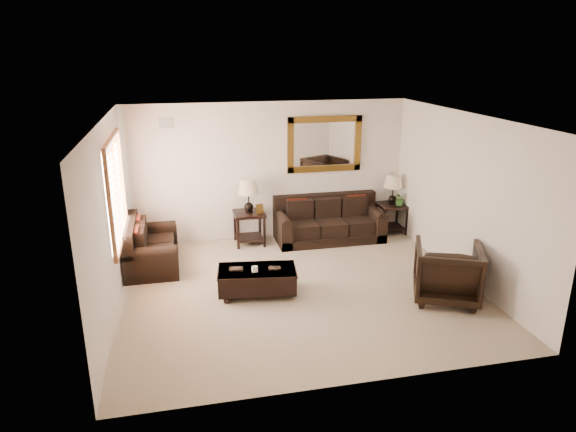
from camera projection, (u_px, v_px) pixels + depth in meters
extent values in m
cube|color=gray|center=(298.00, 289.00, 8.17)|extent=(5.50, 5.00, 0.01)
cube|color=white|center=(300.00, 118.00, 7.33)|extent=(5.50, 5.00, 0.01)
cube|color=beige|center=(269.00, 171.00, 10.07)|extent=(5.50, 0.01, 2.70)
cube|color=beige|center=(354.00, 276.00, 5.43)|extent=(5.50, 0.01, 2.70)
cube|color=beige|center=(108.00, 221.00, 7.18)|extent=(0.01, 5.00, 2.70)
cube|color=beige|center=(464.00, 197.00, 8.31)|extent=(0.01, 5.00, 2.70)
cube|color=white|center=(114.00, 190.00, 7.96)|extent=(0.01, 1.80, 1.50)
cube|color=brown|center=(111.00, 140.00, 7.72)|extent=(0.06, 1.96, 0.08)
cube|color=brown|center=(122.00, 238.00, 8.21)|extent=(0.06, 1.96, 0.08)
cube|color=brown|center=(110.00, 208.00, 7.09)|extent=(0.06, 0.08, 1.50)
cube|color=brown|center=(122.00, 176.00, 8.84)|extent=(0.06, 0.08, 1.50)
cube|color=brown|center=(117.00, 190.00, 7.97)|extent=(0.05, 0.05, 1.50)
cube|color=#49310E|center=(325.00, 144.00, 10.11)|extent=(1.50, 0.06, 1.10)
cube|color=white|center=(324.00, 144.00, 10.13)|extent=(1.26, 0.01, 0.86)
cube|color=#999999|center=(166.00, 123.00, 9.35)|extent=(0.25, 0.02, 0.18)
cube|color=black|center=(329.00, 236.00, 10.25)|extent=(2.11, 0.91, 0.17)
cube|color=black|center=(325.00, 204.00, 10.40)|extent=(2.11, 0.21, 0.43)
cube|color=black|center=(302.00, 228.00, 10.05)|extent=(0.54, 0.75, 0.26)
cube|color=black|center=(329.00, 226.00, 10.16)|extent=(0.54, 0.75, 0.26)
cube|color=black|center=(356.00, 224.00, 10.28)|extent=(0.54, 0.75, 0.26)
cube|color=black|center=(282.00, 231.00, 10.00)|extent=(0.21, 0.91, 0.51)
cylinder|color=black|center=(282.00, 219.00, 9.92)|extent=(0.21, 0.89, 0.21)
cube|color=black|center=(374.00, 224.00, 10.39)|extent=(0.21, 0.91, 0.51)
cylinder|color=black|center=(375.00, 212.00, 10.31)|extent=(0.21, 0.89, 0.21)
cube|color=#60180C|center=(297.00, 209.00, 10.11)|extent=(0.40, 0.18, 0.41)
cube|color=#60180C|center=(356.00, 205.00, 10.36)|extent=(0.40, 0.18, 0.41)
cube|color=black|center=(153.00, 261.00, 9.02)|extent=(0.89, 1.50, 0.17)
cube|color=black|center=(130.00, 234.00, 8.78)|extent=(0.21, 1.50, 0.42)
cube|color=black|center=(152.00, 256.00, 8.70)|extent=(0.73, 0.52, 0.25)
cube|color=black|center=(153.00, 245.00, 9.21)|extent=(0.73, 0.52, 0.25)
cube|color=black|center=(151.00, 267.00, 8.37)|extent=(0.89, 0.21, 0.50)
cylinder|color=black|center=(150.00, 253.00, 8.29)|extent=(0.87, 0.21, 0.21)
cube|color=black|center=(153.00, 240.00, 9.56)|extent=(0.89, 0.21, 0.50)
cylinder|color=black|center=(152.00, 227.00, 9.49)|extent=(0.87, 0.21, 0.21)
cube|color=#60180C|center=(139.00, 239.00, 8.52)|extent=(0.17, 0.39, 0.40)
cube|color=#60180C|center=(141.00, 227.00, 9.11)|extent=(0.17, 0.39, 0.40)
cube|color=black|center=(249.00, 214.00, 9.89)|extent=(0.59, 0.59, 0.05)
cube|color=black|center=(250.00, 237.00, 10.04)|extent=(0.50, 0.50, 0.03)
cylinder|color=black|center=(238.00, 235.00, 9.71)|extent=(0.05, 0.05, 0.59)
cylinder|color=black|center=(264.00, 233.00, 9.81)|extent=(0.05, 0.05, 0.59)
cylinder|color=black|center=(235.00, 226.00, 10.17)|extent=(0.05, 0.05, 0.59)
cylinder|color=black|center=(260.00, 224.00, 10.28)|extent=(0.05, 0.05, 0.59)
sphere|color=black|center=(249.00, 207.00, 9.85)|extent=(0.18, 0.18, 0.18)
cylinder|color=black|center=(249.00, 197.00, 9.79)|extent=(0.03, 0.03, 0.39)
cone|color=tan|center=(248.00, 186.00, 9.72)|extent=(0.41, 0.41, 0.28)
cube|color=#49310E|center=(260.00, 209.00, 9.79)|extent=(0.16, 0.11, 0.18)
cube|color=black|center=(392.00, 205.00, 10.52)|extent=(0.56, 0.56, 0.05)
cube|color=black|center=(391.00, 226.00, 10.67)|extent=(0.47, 0.47, 0.03)
cylinder|color=black|center=(385.00, 224.00, 10.35)|extent=(0.05, 0.05, 0.56)
cylinder|color=black|center=(407.00, 222.00, 10.44)|extent=(0.05, 0.05, 0.56)
cylinder|color=black|center=(376.00, 217.00, 10.79)|extent=(0.05, 0.05, 0.56)
cylinder|color=black|center=(397.00, 215.00, 10.89)|extent=(0.05, 0.05, 0.56)
sphere|color=black|center=(392.00, 199.00, 10.48)|extent=(0.17, 0.17, 0.17)
cylinder|color=black|center=(393.00, 191.00, 10.43)|extent=(0.02, 0.02, 0.37)
cone|color=tan|center=(394.00, 181.00, 10.36)|extent=(0.39, 0.39, 0.26)
sphere|color=black|center=(227.00, 300.00, 7.70)|extent=(0.11, 0.11, 0.11)
sphere|color=black|center=(292.00, 294.00, 7.91)|extent=(0.11, 0.11, 0.11)
sphere|color=black|center=(224.00, 287.00, 8.12)|extent=(0.11, 0.11, 0.11)
sphere|color=black|center=(285.00, 282.00, 8.33)|extent=(0.11, 0.11, 0.11)
cube|color=black|center=(257.00, 279.00, 7.95)|extent=(1.25, 0.79, 0.33)
cube|color=black|center=(257.00, 270.00, 7.91)|extent=(1.28, 0.80, 0.04)
cube|color=black|center=(236.00, 269.00, 7.87)|extent=(0.22, 0.16, 0.03)
cube|color=black|center=(275.00, 268.00, 7.91)|extent=(0.20, 0.15, 0.02)
cube|color=white|center=(255.00, 269.00, 7.79)|extent=(0.09, 0.06, 0.09)
imported|color=black|center=(447.00, 270.00, 7.70)|extent=(1.21, 1.18, 0.96)
imported|color=#2A531C|center=(400.00, 200.00, 10.41)|extent=(0.29, 0.31, 0.22)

